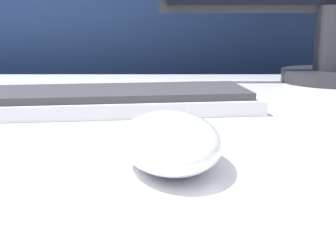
{
  "coord_description": "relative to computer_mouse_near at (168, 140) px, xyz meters",
  "views": [
    {
      "loc": [
        -0.06,
        -0.44,
        0.82
      ],
      "look_at": [
        -0.06,
        -0.09,
        0.74
      ],
      "focal_mm": 50.0,
      "sensor_mm": 36.0,
      "label": 1
    }
  ],
  "objects": [
    {
      "name": "computer_mouse_near",
      "position": [
        0.0,
        0.0,
        0.0
      ],
      "size": [
        0.08,
        0.12,
        0.04
      ],
      "rotation": [
        0.0,
        0.0,
        0.1
      ],
      "color": "white",
      "rests_on": "desk"
    },
    {
      "name": "partition_panel",
      "position": [
        0.06,
        0.69,
        -0.04
      ],
      "size": [
        5.0,
        0.03,
        1.4
      ],
      "color": "navy",
      "rests_on": "ground_plane"
    },
    {
      "name": "keyboard",
      "position": [
        -0.09,
        0.21,
        -0.01
      ],
      "size": [
        0.38,
        0.16,
        0.02
      ],
      "rotation": [
        0.0,
        0.0,
        0.13
      ],
      "color": "silver",
      "rests_on": "desk"
    }
  ]
}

